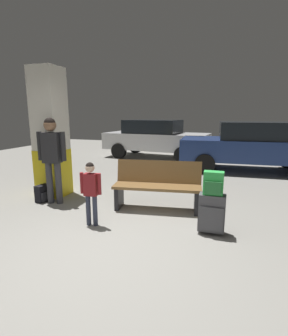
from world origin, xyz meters
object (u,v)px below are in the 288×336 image
at_px(bench, 157,186).
at_px(adult, 52,152).
at_px(suitcase, 212,213).
at_px(parked_car_near, 251,145).
at_px(structural_pillar, 51,134).
at_px(backpack_bright, 213,183).
at_px(backpack_dark_floor, 43,193).
at_px(child, 91,187).
at_px(parked_car_far, 156,138).

xyz_separation_m(bench, adult, (-2.01, -0.34, 0.60)).
xyz_separation_m(suitcase, adult, (-3.04, 0.44, 0.72)).
distance_m(adult, parked_car_near, 5.88).
xyz_separation_m(structural_pillar, parked_car_near, (4.26, 3.93, -0.52)).
xyz_separation_m(backpack_bright, backpack_dark_floor, (-3.34, 0.45, -0.60)).
distance_m(structural_pillar, suitcase, 3.66).
bearing_deg(suitcase, adult, 171.87).
height_order(backpack_bright, backpack_dark_floor, backpack_bright).
bearing_deg(bench, child, -127.32).
bearing_deg(parked_car_far, adult, -94.15).
relative_size(child, backpack_dark_floor, 3.01).
height_order(suitcase, parked_car_near, parked_car_near).
height_order(structural_pillar, backpack_dark_floor, structural_pillar).
bearing_deg(bench, parked_car_near, 65.06).
relative_size(bench, parked_car_far, 0.39).
xyz_separation_m(suitcase, parked_car_far, (-2.61, 6.42, 0.48)).
distance_m(structural_pillar, bench, 2.53).
relative_size(backpack_bright, parked_car_near, 0.08).
height_order(suitcase, adult, adult).
xyz_separation_m(suitcase, backpack_bright, (0.00, -0.00, 0.45)).
bearing_deg(bench, backpack_dark_floor, -172.04).
bearing_deg(suitcase, backpack_dark_floor, 172.37).
bearing_deg(parked_car_near, parked_car_far, 155.38).
distance_m(suitcase, adult, 3.16).
xyz_separation_m(bench, suitcase, (1.03, -0.77, -0.12)).
xyz_separation_m(structural_pillar, child, (1.57, -1.18, -0.70)).
xyz_separation_m(suitcase, backpack_dark_floor, (-3.34, 0.45, -0.15)).
relative_size(child, parked_car_far, 0.24).
height_order(parked_car_near, parked_car_far, same).
distance_m(child, parked_car_far, 6.74).
relative_size(suitcase, adult, 0.36).
bearing_deg(structural_pillar, bench, -3.13).
bearing_deg(adult, bench, 9.49).
xyz_separation_m(backpack_dark_floor, parked_car_near, (4.20, 4.38, 0.64)).
bearing_deg(parked_car_far, bench, -74.36).
bearing_deg(backpack_dark_floor, parked_car_near, 46.20).
bearing_deg(parked_car_near, bench, -114.94).
xyz_separation_m(bench, child, (-0.80, -1.05, 0.19)).
bearing_deg(parked_car_far, backpack_bright, -67.87).
xyz_separation_m(backpack_bright, parked_car_near, (0.86, 4.83, 0.03)).
height_order(bench, adult, adult).
bearing_deg(child, parked_car_far, 96.66).
xyz_separation_m(child, parked_car_near, (2.69, 5.10, 0.18)).
distance_m(structural_pillar, backpack_dark_floor, 1.25).
distance_m(parked_car_near, parked_car_far, 3.81).
bearing_deg(backpack_bright, adult, 171.86).
relative_size(suitcase, backpack_bright, 1.78).
height_order(adult, parked_car_far, adult).
height_order(suitcase, parked_car_far, parked_car_far).
relative_size(backpack_bright, backpack_dark_floor, 1.00).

